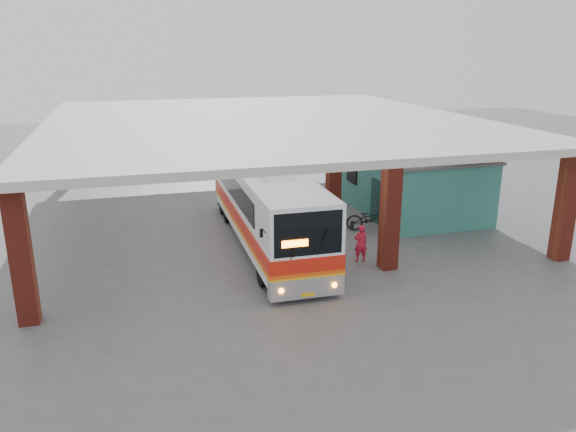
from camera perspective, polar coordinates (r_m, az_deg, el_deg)
The scene contains 8 objects.
ground at distance 23.51m, azimuth 0.22°, elevation -3.37°, with size 90.00×90.00×0.00m, color #515154.
brick_columns at distance 27.89m, azimuth 0.17°, elevation 4.56°, with size 20.10×21.60×4.35m.
canopy_roof at distance 28.69m, azimuth -2.48°, elevation 9.61°, with size 21.00×23.00×0.30m, color beige.
shop_building at distance 29.38m, azimuth 12.18°, elevation 3.59°, with size 5.20×8.20×3.11m.
coach_bus at distance 23.56m, azimuth -2.25°, elevation 1.17°, with size 2.74×12.24×3.55m.
motorcycle at distance 25.87m, azimuth 8.40°, elevation -0.28°, with size 0.77×2.21×1.16m, color black.
pedestrian at distance 22.15m, azimuth 7.39°, elevation -2.77°, with size 0.54×0.36×1.49m, color red.
red_chair at distance 32.25m, azimuth 4.91°, elevation 2.85°, with size 0.45×0.45×0.72m.
Camera 1 is at (-6.16, -21.16, 8.19)m, focal length 35.00 mm.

